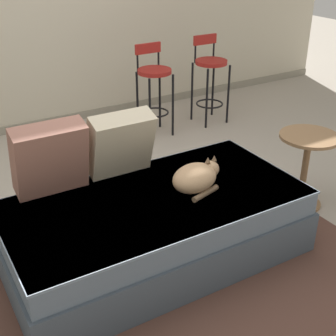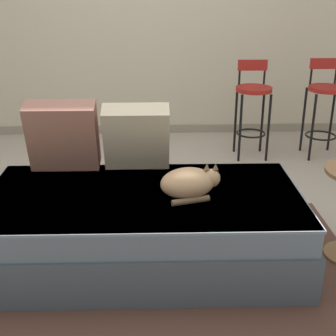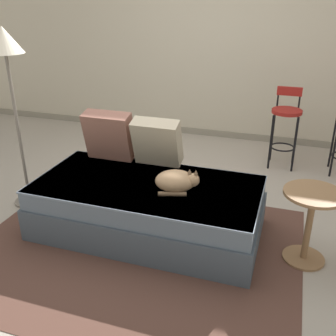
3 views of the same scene
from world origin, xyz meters
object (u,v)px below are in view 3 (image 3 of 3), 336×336
at_px(side_table, 310,217).
at_px(cat, 177,181).
at_px(floor_lamp, 6,58).
at_px(couch, 148,207).
at_px(bar_stool_near_window, 286,120).
at_px(throw_pillow_middle, 157,142).
at_px(throw_pillow_corner, 109,135).

bearing_deg(side_table, cat, -177.88).
bearing_deg(floor_lamp, cat, -5.62).
distance_m(couch, floor_lamp, 1.75).
bearing_deg(floor_lamp, side_table, -2.57).
bearing_deg(couch, bar_stool_near_window, 60.88).
xyz_separation_m(throw_pillow_middle, cat, (0.32, -0.43, -0.14)).
xyz_separation_m(cat, bar_stool_near_window, (0.74, 1.87, 0.02)).
height_order(cat, side_table, cat).
height_order(couch, cat, cat).
bearing_deg(couch, throw_pillow_corner, 143.15).
bearing_deg(couch, cat, -9.67).
height_order(couch, throw_pillow_middle, throw_pillow_middle).
distance_m(couch, side_table, 1.31).
distance_m(throw_pillow_corner, throw_pillow_middle, 0.47).
distance_m(couch, throw_pillow_middle, 0.59).
xyz_separation_m(cat, side_table, (1.03, 0.04, -0.16)).
distance_m(throw_pillow_corner, bar_stool_near_window, 2.10).
height_order(throw_pillow_middle, bar_stool_near_window, bar_stool_near_window).
distance_m(couch, cat, 0.41).
height_order(couch, side_table, side_table).
bearing_deg(bar_stool_near_window, cat, -111.72).
height_order(cat, floor_lamp, floor_lamp).
relative_size(cat, side_table, 0.64).
bearing_deg(side_table, couch, 179.64).
bearing_deg(side_table, bar_stool_near_window, 98.75).
relative_size(throw_pillow_middle, cat, 1.19).
bearing_deg(floor_lamp, throw_pillow_corner, 19.83).
height_order(side_table, floor_lamp, floor_lamp).
relative_size(throw_pillow_middle, bar_stool_near_window, 0.49).
bearing_deg(side_table, throw_pillow_middle, 163.65).
bearing_deg(floor_lamp, throw_pillow_middle, 12.50).
distance_m(throw_pillow_middle, side_table, 1.43).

